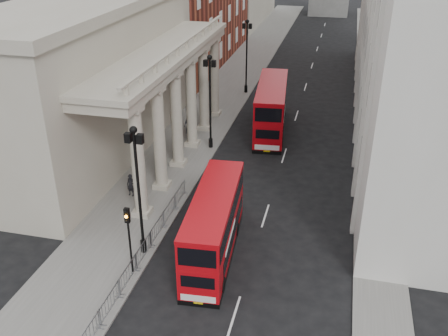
{
  "coord_description": "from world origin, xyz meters",
  "views": [
    {
      "loc": [
        10.11,
        -19.27,
        18.64
      ],
      "look_at": [
        2.96,
        10.34,
        3.18
      ],
      "focal_mm": 40.0,
      "sensor_mm": 36.0,
      "label": 1
    }
  ],
  "objects_px": {
    "lamp_post_mid": "(210,96)",
    "pedestrian_c": "(189,124)",
    "lamp_post_south": "(138,183)",
    "bus_near": "(214,225)",
    "pedestrian_a": "(131,185)",
    "bus_far": "(271,107)",
    "pedestrian_b": "(160,158)",
    "traffic_light": "(128,229)",
    "lamp_post_north": "(247,51)"
  },
  "relations": [
    {
      "from": "bus_near",
      "to": "pedestrian_a",
      "type": "height_order",
      "value": "bus_near"
    },
    {
      "from": "lamp_post_mid",
      "to": "pedestrian_a",
      "type": "height_order",
      "value": "lamp_post_mid"
    },
    {
      "from": "pedestrian_a",
      "to": "lamp_post_south",
      "type": "bearing_deg",
      "value": -51.47
    },
    {
      "from": "lamp_post_south",
      "to": "lamp_post_mid",
      "type": "bearing_deg",
      "value": 90.0
    },
    {
      "from": "pedestrian_c",
      "to": "lamp_post_south",
      "type": "bearing_deg",
      "value": -73.17
    },
    {
      "from": "bus_near",
      "to": "pedestrian_c",
      "type": "bearing_deg",
      "value": 107.48
    },
    {
      "from": "lamp_post_mid",
      "to": "bus_near",
      "type": "bearing_deg",
      "value": -74.27
    },
    {
      "from": "lamp_post_south",
      "to": "bus_near",
      "type": "relative_size",
      "value": 0.86
    },
    {
      "from": "lamp_post_south",
      "to": "pedestrian_c",
      "type": "relative_size",
      "value": 4.5
    },
    {
      "from": "lamp_post_north",
      "to": "bus_far",
      "type": "bearing_deg",
      "value": -67.06
    },
    {
      "from": "lamp_post_south",
      "to": "pedestrian_a",
      "type": "relative_size",
      "value": 4.88
    },
    {
      "from": "bus_far",
      "to": "pedestrian_b",
      "type": "bearing_deg",
      "value": -132.62
    },
    {
      "from": "lamp_post_north",
      "to": "traffic_light",
      "type": "height_order",
      "value": "lamp_post_north"
    },
    {
      "from": "bus_near",
      "to": "bus_far",
      "type": "distance_m",
      "value": 20.32
    },
    {
      "from": "traffic_light",
      "to": "bus_far",
      "type": "height_order",
      "value": "bus_far"
    },
    {
      "from": "lamp_post_mid",
      "to": "bus_far",
      "type": "xyz_separation_m",
      "value": [
        4.56,
        5.22,
        -2.47
      ]
    },
    {
      "from": "lamp_post_south",
      "to": "lamp_post_north",
      "type": "relative_size",
      "value": 1.0
    },
    {
      "from": "bus_far",
      "to": "pedestrian_a",
      "type": "relative_size",
      "value": 6.46
    },
    {
      "from": "traffic_light",
      "to": "lamp_post_mid",
      "type": "bearing_deg",
      "value": 90.32
    },
    {
      "from": "pedestrian_b",
      "to": "traffic_light",
      "type": "bearing_deg",
      "value": 75.65
    },
    {
      "from": "lamp_post_mid",
      "to": "lamp_post_north",
      "type": "relative_size",
      "value": 1.0
    },
    {
      "from": "bus_near",
      "to": "bus_far",
      "type": "relative_size",
      "value": 0.88
    },
    {
      "from": "traffic_light",
      "to": "pedestrian_b",
      "type": "distance_m",
      "value": 13.72
    },
    {
      "from": "pedestrian_a",
      "to": "pedestrian_c",
      "type": "relative_size",
      "value": 0.92
    },
    {
      "from": "lamp_post_south",
      "to": "bus_near",
      "type": "xyz_separation_m",
      "value": [
        4.25,
        0.9,
        -2.76
      ]
    },
    {
      "from": "bus_far",
      "to": "pedestrian_c",
      "type": "xyz_separation_m",
      "value": [
        -7.39,
        -2.58,
        -1.39
      ]
    },
    {
      "from": "pedestrian_b",
      "to": "lamp_post_mid",
      "type": "bearing_deg",
      "value": -149.6
    },
    {
      "from": "pedestrian_c",
      "to": "traffic_light",
      "type": "bearing_deg",
      "value": -73.73
    },
    {
      "from": "bus_far",
      "to": "pedestrian_c",
      "type": "distance_m",
      "value": 7.95
    },
    {
      "from": "bus_far",
      "to": "lamp_post_south",
      "type": "bearing_deg",
      "value": -107.75
    },
    {
      "from": "traffic_light",
      "to": "pedestrian_c",
      "type": "relative_size",
      "value": 2.33
    },
    {
      "from": "lamp_post_mid",
      "to": "pedestrian_c",
      "type": "relative_size",
      "value": 4.5
    },
    {
      "from": "bus_far",
      "to": "pedestrian_b",
      "type": "distance_m",
      "value": 12.68
    },
    {
      "from": "lamp_post_north",
      "to": "traffic_light",
      "type": "xyz_separation_m",
      "value": [
        0.1,
        -34.02,
        -1.8
      ]
    },
    {
      "from": "lamp_post_north",
      "to": "traffic_light",
      "type": "distance_m",
      "value": 34.07
    },
    {
      "from": "bus_far",
      "to": "pedestrian_b",
      "type": "height_order",
      "value": "bus_far"
    },
    {
      "from": "lamp_post_mid",
      "to": "pedestrian_b",
      "type": "bearing_deg",
      "value": -121.94
    },
    {
      "from": "lamp_post_mid",
      "to": "pedestrian_c",
      "type": "distance_m",
      "value": 5.47
    },
    {
      "from": "bus_far",
      "to": "pedestrian_c",
      "type": "bearing_deg",
      "value": -166.37
    },
    {
      "from": "lamp_post_north",
      "to": "pedestrian_a",
      "type": "distance_m",
      "value": 26.27
    },
    {
      "from": "lamp_post_south",
      "to": "lamp_post_north",
      "type": "xyz_separation_m",
      "value": [
        0.0,
        32.0,
        0.0
      ]
    },
    {
      "from": "lamp_post_south",
      "to": "traffic_light",
      "type": "bearing_deg",
      "value": -87.16
    },
    {
      "from": "bus_far",
      "to": "pedestrian_c",
      "type": "height_order",
      "value": "bus_far"
    },
    {
      "from": "bus_near",
      "to": "pedestrian_b",
      "type": "distance_m",
      "value": 12.63
    },
    {
      "from": "bus_near",
      "to": "lamp_post_north",
      "type": "bearing_deg",
      "value": 93.51
    },
    {
      "from": "lamp_post_south",
      "to": "bus_far",
      "type": "xyz_separation_m",
      "value": [
        4.56,
        21.22,
        -2.47
      ]
    },
    {
      "from": "bus_near",
      "to": "bus_far",
      "type": "height_order",
      "value": "bus_far"
    },
    {
      "from": "lamp_post_south",
      "to": "pedestrian_a",
      "type": "height_order",
      "value": "lamp_post_south"
    },
    {
      "from": "lamp_post_south",
      "to": "bus_far",
      "type": "relative_size",
      "value": 0.76
    },
    {
      "from": "lamp_post_south",
      "to": "pedestrian_c",
      "type": "bearing_deg",
      "value": 98.62
    }
  ]
}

